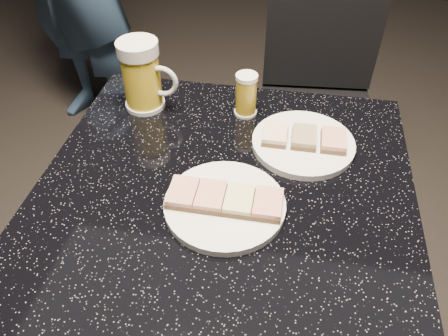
% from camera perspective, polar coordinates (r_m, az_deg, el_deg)
% --- Properties ---
extents(plate_large, '(0.22, 0.22, 0.01)m').
position_cam_1_polar(plate_large, '(0.77, 0.10, -4.83)').
color(plate_large, white).
rests_on(plate_large, table).
extents(plate_small, '(0.21, 0.21, 0.01)m').
position_cam_1_polar(plate_small, '(0.91, 10.29, 3.19)').
color(plate_small, white).
rests_on(plate_small, table).
extents(table, '(0.70, 0.70, 0.75)m').
position_cam_1_polar(table, '(1.00, 0.00, -12.36)').
color(table, black).
rests_on(table, floor).
extents(beer_mug, '(0.13, 0.09, 0.16)m').
position_cam_1_polar(beer_mug, '(0.99, -10.61, 11.79)').
color(beer_mug, silver).
rests_on(beer_mug, table).
extents(beer_tumbler, '(0.05, 0.05, 0.10)m').
position_cam_1_polar(beer_tumbler, '(0.97, 2.90, 9.53)').
color(beer_tumbler, silver).
rests_on(beer_tumbler, table).
extents(chair, '(0.41, 0.41, 0.86)m').
position_cam_1_polar(chair, '(1.53, 12.13, 8.93)').
color(chair, black).
rests_on(chair, floor).
extents(canapes_on_plate_large, '(0.20, 0.07, 0.02)m').
position_cam_1_polar(canapes_on_plate_large, '(0.76, 0.11, -4.00)').
color(canapes_on_plate_large, '#4C3521').
rests_on(canapes_on_plate_large, plate_large).
extents(canapes_on_plate_small, '(0.17, 0.07, 0.02)m').
position_cam_1_polar(canapes_on_plate_small, '(0.90, 10.41, 3.99)').
color(canapes_on_plate_small, '#4C3521').
rests_on(canapes_on_plate_small, plate_small).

